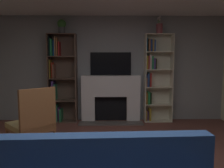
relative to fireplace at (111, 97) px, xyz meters
The scene contains 8 objects.
wall_back_accent 0.70m from the fireplace, 90.00° to the left, with size 5.77×0.06×2.58m, color gray.
fireplace is the anchor object (origin of this frame).
tv 0.82m from the fireplace, 90.00° to the left, with size 1.00×0.06×0.56m, color black.
bookshelf_left 1.32m from the fireplace, behind, with size 0.67×0.33×2.13m.
bookshelf_right 1.18m from the fireplace, ahead, with size 0.67×0.30×2.13m.
potted_plant 2.07m from the fireplace, behind, with size 0.20×0.20×0.34m.
vase_with_flowers 2.03m from the fireplace, ahead, with size 0.15×0.15×0.42m.
armchair 2.32m from the fireplace, 123.46° to the right, with size 0.86×0.86×1.08m.
Camera 1 is at (-0.06, -2.53, 1.52)m, focal length 36.52 mm.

